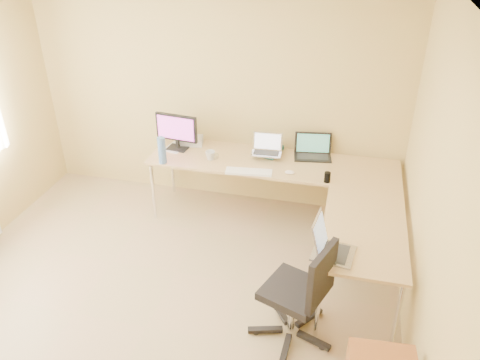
% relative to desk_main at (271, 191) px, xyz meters
% --- Properties ---
extents(floor, '(4.50, 4.50, 0.00)m').
position_rel_desk_main_xyz_m(floor, '(-0.72, -1.85, -0.36)').
color(floor, tan).
rests_on(floor, ground).
extents(ceiling, '(4.50, 4.50, 0.00)m').
position_rel_desk_main_xyz_m(ceiling, '(-0.72, -1.85, 2.24)').
color(ceiling, white).
rests_on(ceiling, ground).
extents(wall_back, '(4.50, 0.00, 4.50)m').
position_rel_desk_main_xyz_m(wall_back, '(-0.72, 0.40, 0.93)').
color(wall_back, tan).
rests_on(wall_back, ground).
extents(wall_right, '(0.00, 4.50, 4.50)m').
position_rel_desk_main_xyz_m(wall_right, '(1.38, -1.85, 0.93)').
color(wall_right, tan).
rests_on(wall_right, ground).
extents(desk_main, '(2.65, 0.70, 0.73)m').
position_rel_desk_main_xyz_m(desk_main, '(0.00, 0.00, 0.00)').
color(desk_main, tan).
rests_on(desk_main, ground).
extents(desk_return, '(0.70, 1.30, 0.73)m').
position_rel_desk_main_xyz_m(desk_return, '(0.98, -1.00, 0.00)').
color(desk_return, tan).
rests_on(desk_return, ground).
extents(monitor, '(0.50, 0.21, 0.41)m').
position_rel_desk_main_xyz_m(monitor, '(-1.09, 0.05, 0.57)').
color(monitor, black).
rests_on(monitor, desk_main).
extents(book_stack, '(0.29, 0.34, 0.05)m').
position_rel_desk_main_xyz_m(book_stack, '(-0.07, 0.20, 0.39)').
color(book_stack, '#297672').
rests_on(book_stack, desk_main).
extents(laptop_center, '(0.34, 0.26, 0.21)m').
position_rel_desk_main_xyz_m(laptop_center, '(-0.08, 0.07, 0.52)').
color(laptop_center, silver).
rests_on(laptop_center, desk_main).
extents(laptop_black, '(0.43, 0.35, 0.25)m').
position_rel_desk_main_xyz_m(laptop_black, '(0.40, 0.20, 0.49)').
color(laptop_black, black).
rests_on(laptop_black, desk_main).
extents(keyboard, '(0.49, 0.19, 0.02)m').
position_rel_desk_main_xyz_m(keyboard, '(-0.19, -0.30, 0.38)').
color(keyboard, white).
rests_on(keyboard, desk_main).
extents(mouse, '(0.10, 0.06, 0.04)m').
position_rel_desk_main_xyz_m(mouse, '(0.22, -0.22, 0.38)').
color(mouse, white).
rests_on(mouse, desk_main).
extents(mug, '(0.14, 0.14, 0.10)m').
position_rel_desk_main_xyz_m(mug, '(-0.66, -0.11, 0.41)').
color(mug, silver).
rests_on(mug, desk_main).
extents(cd_stack, '(0.13, 0.13, 0.03)m').
position_rel_desk_main_xyz_m(cd_stack, '(-0.64, -0.06, 0.38)').
color(cd_stack, silver).
rests_on(cd_stack, desk_main).
extents(water_bottle, '(0.09, 0.09, 0.29)m').
position_rel_desk_main_xyz_m(water_bottle, '(-1.13, -0.30, 0.51)').
color(water_bottle, '#547EBD').
rests_on(water_bottle, desk_main).
extents(papers, '(0.23, 0.30, 0.01)m').
position_rel_desk_main_xyz_m(papers, '(-1.13, 0.07, 0.37)').
color(papers, silver).
rests_on(papers, desk_main).
extents(white_box, '(0.27, 0.22, 0.09)m').
position_rel_desk_main_xyz_m(white_box, '(-0.97, 0.20, 0.41)').
color(white_box, silver).
rests_on(white_box, desk_main).
extents(desk_fan, '(0.23, 0.23, 0.25)m').
position_rel_desk_main_xyz_m(desk_fan, '(-1.13, 0.20, 0.49)').
color(desk_fan, silver).
rests_on(desk_fan, desk_main).
extents(black_cup, '(0.08, 0.08, 0.11)m').
position_rel_desk_main_xyz_m(black_cup, '(0.60, -0.30, 0.42)').
color(black_cup, black).
rests_on(black_cup, desk_main).
extents(laptop_return, '(0.41, 0.34, 0.25)m').
position_rel_desk_main_xyz_m(laptop_return, '(0.74, -1.42, 0.49)').
color(laptop_return, '#B0B2CB').
rests_on(laptop_return, desk_return).
extents(office_chair, '(0.75, 0.75, 0.97)m').
position_rel_desk_main_xyz_m(office_chair, '(0.47, -1.62, 0.14)').
color(office_chair, black).
rests_on(office_chair, ground).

